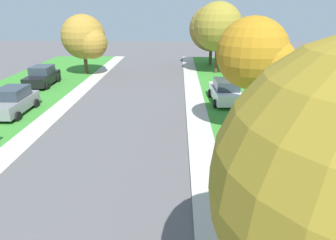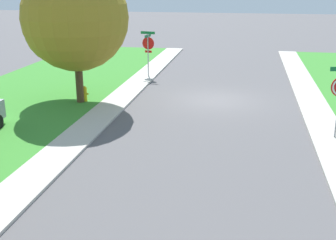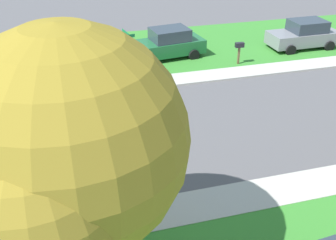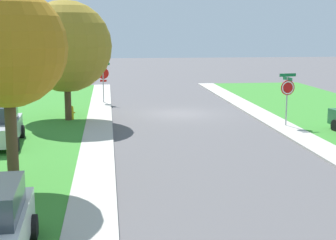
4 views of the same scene
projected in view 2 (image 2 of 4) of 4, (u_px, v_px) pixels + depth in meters
name	position (u px, v px, depth m)	size (l,w,h in m)	color
ground_plane	(215.00, 100.00, 21.71)	(120.00, 120.00, 0.00)	#565456
stop_sign_near_corner	(148.00, 46.00, 26.42)	(0.91, 0.91, 2.77)	#9E9EA3
tree_corner_large	(71.00, 21.00, 20.15)	(5.26, 4.90, 6.52)	#4C3823
fire_hydrant	(85.00, 94.00, 21.12)	(0.38, 0.22, 0.83)	gold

